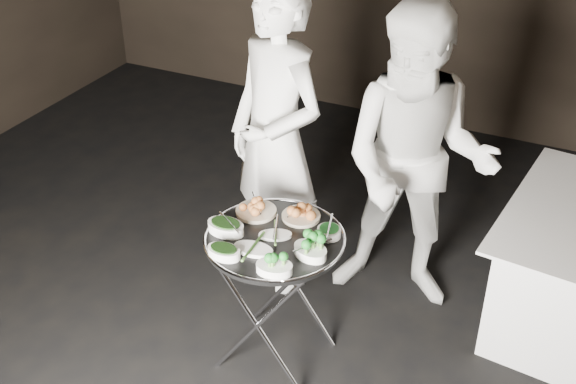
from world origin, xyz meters
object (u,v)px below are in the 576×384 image
at_px(serving_tray, 275,239).
at_px(waiter_right, 416,164).
at_px(waiter_left, 276,141).
at_px(tray_stand, 275,293).

xyz_separation_m(serving_tray, waiter_right, (0.46, 0.79, 0.12)).
xyz_separation_m(waiter_left, waiter_right, (0.76, 0.15, -0.04)).
relative_size(tray_stand, waiter_left, 0.41).
distance_m(serving_tray, waiter_right, 0.92).
xyz_separation_m(serving_tray, waiter_left, (-0.31, 0.64, 0.16)).
height_order(tray_stand, waiter_left, waiter_left).
distance_m(tray_stand, serving_tray, 0.34).
bearing_deg(waiter_left, waiter_right, 34.95).
bearing_deg(waiter_left, tray_stand, -40.36).
distance_m(tray_stand, waiter_right, 1.02).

